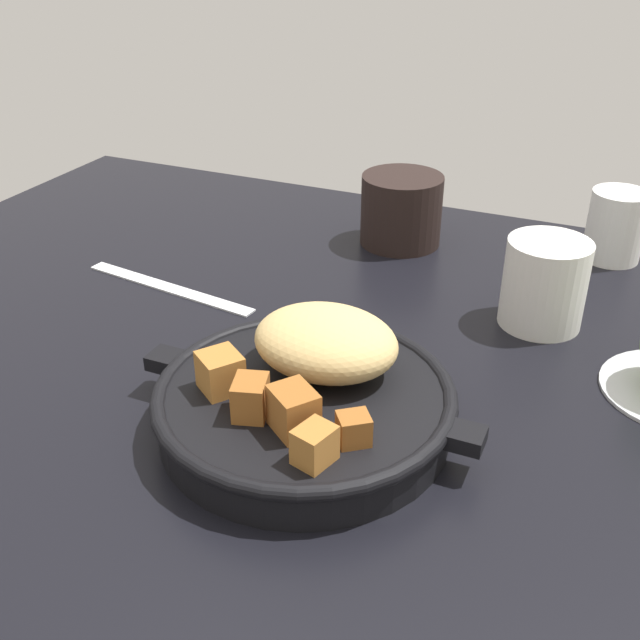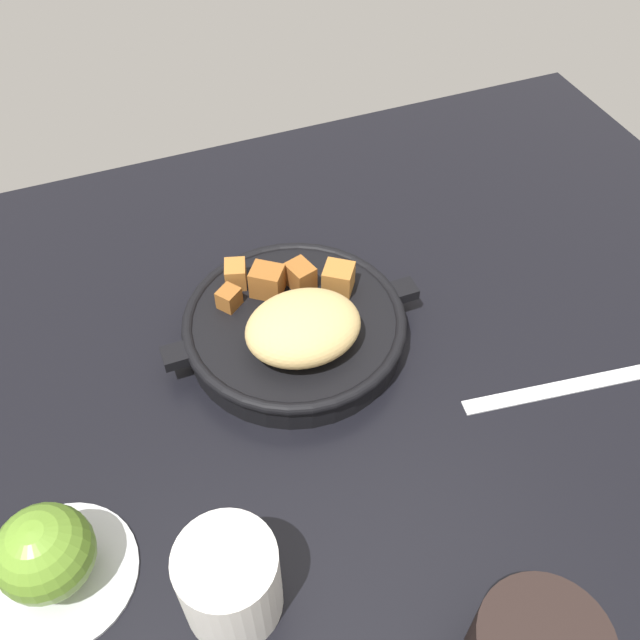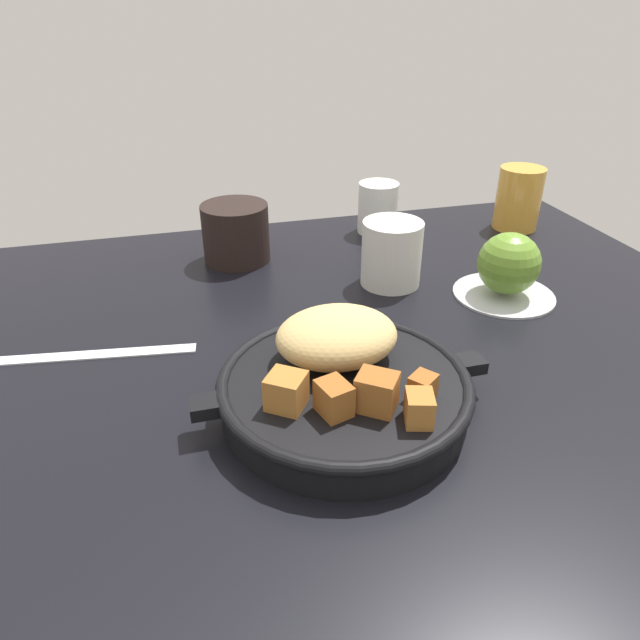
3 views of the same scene
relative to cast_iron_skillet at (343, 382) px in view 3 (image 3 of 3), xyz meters
The scene contains 9 objects.
ground_plane 7.50cm from the cast_iron_skillet, 110.54° to the left, with size 108.89×85.68×2.40cm, color black.
cast_iron_skillet is the anchor object (origin of this frame).
saucer_plate 30.39cm from the cast_iron_skillet, 31.67° to the left, with size 12.39×12.39×0.60cm, color #B7BABF.
red_apple 30.33cm from the cast_iron_skillet, 31.67° to the left, with size 7.52×7.52×7.52cm, color olive.
butter_knife 26.98cm from the cast_iron_skillet, 146.53° to the left, with size 20.68×1.60×0.36cm, color silver.
coffee_mug_dark 35.86cm from the cast_iron_skillet, 97.35° to the left, with size 9.16×9.16×7.97cm, color black.
white_creamer_pitcher 44.57cm from the cast_iron_skillet, 66.05° to the left, with size 6.10×6.10×7.71cm, color white.
juice_glass_amber 54.28cm from the cast_iron_skillet, 42.64° to the left, with size 6.89×6.89×9.57cm, color gold.
ceramic_mug_white 26.55cm from the cast_iron_skillet, 59.69° to the left, with size 7.59×7.59×8.30cm, color silver.
Camera 3 is at (-10.59, -45.57, 32.92)cm, focal length 32.33 mm.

